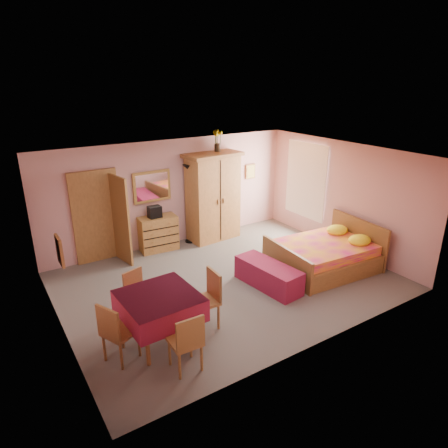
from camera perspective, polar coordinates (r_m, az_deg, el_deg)
floor at (r=8.37m, az=0.54°, el=-8.14°), size 6.50×6.50×0.00m
ceiling at (r=7.48m, az=0.60°, el=9.63°), size 6.50×6.50×0.00m
wall_back at (r=9.91m, az=-7.40°, el=4.45°), size 6.50×0.10×2.60m
wall_front at (r=6.07m, az=13.70°, el=-6.64°), size 6.50×0.10×2.60m
wall_left at (r=6.76m, az=-23.25°, el=-4.92°), size 0.10×5.00×2.60m
wall_right at (r=9.91m, az=16.54°, el=3.74°), size 0.10×5.00×2.60m
doorway at (r=9.36m, az=-17.76°, el=0.88°), size 1.06×0.12×2.15m
window at (r=10.63m, az=11.64°, el=6.12°), size 0.08×1.40×1.95m
picture_left at (r=6.06m, az=-22.44°, el=-3.56°), size 0.04×0.32×0.42m
picture_back at (r=11.00m, az=3.80°, el=7.51°), size 0.30×0.04×0.40m
chest_of_drawers at (r=9.77m, az=-9.35°, el=-1.34°), size 0.93×0.52×0.85m
wall_mirror at (r=9.60m, az=-10.25°, el=5.31°), size 0.94×0.07×0.74m
stereo at (r=9.55m, az=-9.89°, el=1.72°), size 0.30×0.22×0.28m
floor_lamp at (r=9.95m, az=-5.02°, el=2.80°), size 0.34×0.34×2.00m
wardrobe at (r=10.13m, az=-1.56°, el=3.88°), size 1.48×0.85×2.23m
sunflower_vase at (r=10.01m, az=-0.95°, el=11.83°), size 0.22×0.22×0.54m
bed at (r=8.96m, az=14.06°, el=-3.30°), size 2.24×1.82×0.98m
bench at (r=8.12m, az=6.33°, el=-7.28°), size 0.70×1.51×0.49m
dining_table at (r=6.53m, az=-9.09°, el=-13.16°), size 1.18×1.18×0.83m
chair_south at (r=5.93m, az=-5.61°, el=-16.24°), size 0.44×0.44×0.94m
chair_north at (r=7.14m, az=-11.86°, el=-10.03°), size 0.50×0.50×0.87m
chair_west at (r=6.25m, az=-14.59°, el=-14.55°), size 0.58×0.58×0.97m
chair_east at (r=6.75m, az=-2.97°, el=-10.89°), size 0.47×0.47×1.00m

